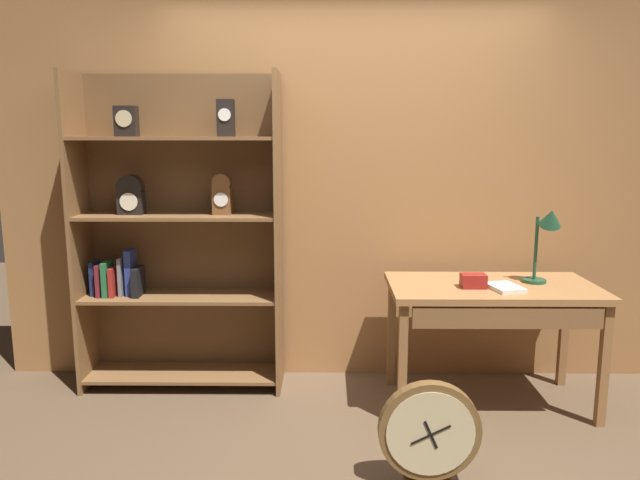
{
  "coord_description": "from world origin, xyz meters",
  "views": [
    {
      "loc": [
        -0.19,
        -2.65,
        1.65
      ],
      "look_at": [
        -0.22,
        0.71,
        1.06
      ],
      "focal_mm": 33.47,
      "sensor_mm": 36.0,
      "label": 1
    }
  ],
  "objects_px": {
    "desk_lamp": "(547,232)",
    "open_repair_manual": "(505,288)",
    "round_clock_large": "(429,434)",
    "toolbox_small": "(473,281)",
    "bookshelf": "(177,237)",
    "workbench": "(493,300)"
  },
  "relations": [
    {
      "from": "bookshelf",
      "to": "workbench",
      "type": "relative_size",
      "value": 1.64
    },
    {
      "from": "bookshelf",
      "to": "toolbox_small",
      "type": "bearing_deg",
      "value": -11.43
    },
    {
      "from": "bookshelf",
      "to": "open_repair_manual",
      "type": "bearing_deg",
      "value": -11.74
    },
    {
      "from": "toolbox_small",
      "to": "round_clock_large",
      "type": "xyz_separation_m",
      "value": [
        -0.38,
        -0.83,
        -0.54
      ]
    },
    {
      "from": "desk_lamp",
      "to": "open_repair_manual",
      "type": "bearing_deg",
      "value": -152.45
    },
    {
      "from": "bookshelf",
      "to": "desk_lamp",
      "type": "relative_size",
      "value": 4.25
    },
    {
      "from": "workbench",
      "to": "round_clock_large",
      "type": "xyz_separation_m",
      "value": [
        -0.52,
        -0.88,
        -0.41
      ]
    },
    {
      "from": "desk_lamp",
      "to": "open_repair_manual",
      "type": "xyz_separation_m",
      "value": [
        -0.28,
        -0.14,
        -0.31
      ]
    },
    {
      "from": "open_repair_manual",
      "to": "round_clock_large",
      "type": "relative_size",
      "value": 0.42
    },
    {
      "from": "round_clock_large",
      "to": "toolbox_small",
      "type": "bearing_deg",
      "value": 65.16
    },
    {
      "from": "open_repair_manual",
      "to": "round_clock_large",
      "type": "distance_m",
      "value": 1.09
    },
    {
      "from": "bookshelf",
      "to": "workbench",
      "type": "distance_m",
      "value": 2.04
    },
    {
      "from": "bookshelf",
      "to": "toolbox_small",
      "type": "distance_m",
      "value": 1.89
    },
    {
      "from": "round_clock_large",
      "to": "open_repair_manual",
      "type": "bearing_deg",
      "value": 54.55
    },
    {
      "from": "workbench",
      "to": "toolbox_small",
      "type": "distance_m",
      "value": 0.19
    },
    {
      "from": "toolbox_small",
      "to": "open_repair_manual",
      "type": "height_order",
      "value": "toolbox_small"
    },
    {
      "from": "toolbox_small",
      "to": "open_repair_manual",
      "type": "relative_size",
      "value": 0.66
    },
    {
      "from": "workbench",
      "to": "round_clock_large",
      "type": "bearing_deg",
      "value": -120.64
    },
    {
      "from": "open_repair_manual",
      "to": "workbench",
      "type": "bearing_deg",
      "value": 96.76
    },
    {
      "from": "open_repair_manual",
      "to": "round_clock_large",
      "type": "height_order",
      "value": "open_repair_manual"
    },
    {
      "from": "round_clock_large",
      "to": "desk_lamp",
      "type": "bearing_deg",
      "value": 48.03
    },
    {
      "from": "desk_lamp",
      "to": "open_repair_manual",
      "type": "height_order",
      "value": "desk_lamp"
    }
  ]
}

